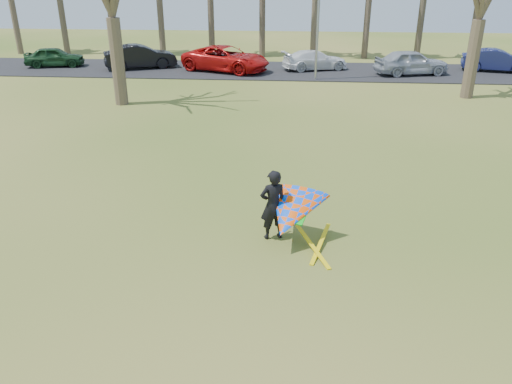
# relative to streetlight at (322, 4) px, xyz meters

# --- Properties ---
(ground) EXTENTS (100.00, 100.00, 0.00)m
(ground) POSITION_rel_streetlight_xyz_m (-2.16, -22.00, -4.46)
(ground) COLOR #2B5813
(ground) RESTS_ON ground
(parking_strip) EXTENTS (46.00, 7.00, 0.06)m
(parking_strip) POSITION_rel_streetlight_xyz_m (-2.16, 3.00, -4.43)
(parking_strip) COLOR black
(parking_strip) RESTS_ON ground
(streetlight) EXTENTS (2.28, 0.18, 8.00)m
(streetlight) POSITION_rel_streetlight_xyz_m (0.00, 0.00, 0.00)
(streetlight) COLOR gray
(streetlight) RESTS_ON ground
(car_0) EXTENTS (4.22, 2.43, 1.35)m
(car_0) POSITION_rel_streetlight_xyz_m (-18.35, 3.02, -3.73)
(car_0) COLOR #183C1E
(car_0) RESTS_ON parking_strip
(car_1) EXTENTS (5.10, 3.52, 1.59)m
(car_1) POSITION_rel_streetlight_xyz_m (-12.14, 2.87, -3.61)
(car_1) COLOR black
(car_1) RESTS_ON parking_strip
(car_2) EXTENTS (6.50, 4.74, 1.64)m
(car_2) POSITION_rel_streetlight_xyz_m (-6.10, 2.34, -3.58)
(car_2) COLOR red
(car_2) RESTS_ON parking_strip
(car_3) EXTENTS (4.78, 3.15, 1.29)m
(car_3) POSITION_rel_streetlight_xyz_m (-0.12, 3.37, -3.76)
(car_3) COLOR white
(car_3) RESTS_ON parking_strip
(car_4) EXTENTS (4.98, 2.94, 1.59)m
(car_4) POSITION_rel_streetlight_xyz_m (6.03, 2.10, -3.61)
(car_4) COLOR #A6ABB4
(car_4) RESTS_ON parking_strip
(car_5) EXTENTS (4.62, 2.49, 1.45)m
(car_5) POSITION_rel_streetlight_xyz_m (11.95, 3.76, -3.68)
(car_5) COLOR #1A1F4E
(car_5) RESTS_ON parking_strip
(kite_flyer) EXTENTS (2.13, 2.39, 2.02)m
(kite_flyer) POSITION_rel_streetlight_xyz_m (-1.32, -20.56, -3.61)
(kite_flyer) COLOR black
(kite_flyer) RESTS_ON ground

